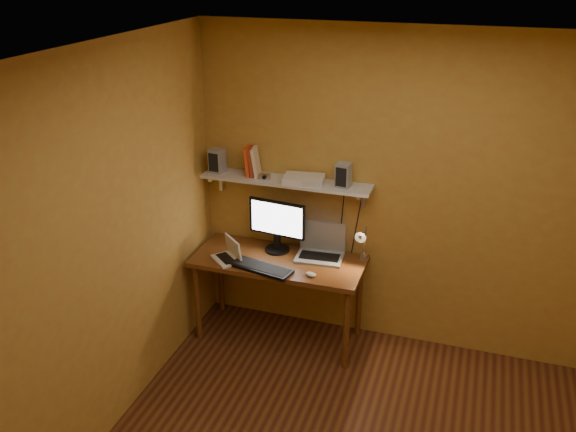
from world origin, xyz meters
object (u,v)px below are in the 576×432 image
(monitor, at_px, (277,223))
(keyboard, at_px, (262,268))
(wall_shelf, at_px, (286,181))
(netbook, at_px, (229,254))
(router, at_px, (304,179))
(desk, at_px, (279,268))
(desk_lamp, at_px, (362,241))
(laptop, at_px, (321,248))
(speaker_left, at_px, (217,161))
(shelf_camera, at_px, (265,177))
(mouse, at_px, (311,274))
(speaker_right, at_px, (343,175))

(monitor, bearing_deg, keyboard, -84.58)
(wall_shelf, distance_m, netbook, 0.75)
(monitor, distance_m, router, 0.46)
(desk, relative_size, keyboard, 2.78)
(desk_lamp, bearing_deg, laptop, 173.64)
(keyboard, relative_size, speaker_left, 2.55)
(monitor, xyz_separation_m, shelf_camera, (-0.10, -0.01, 0.40))
(mouse, xyz_separation_m, speaker_right, (0.14, 0.37, 0.70))
(speaker_left, bearing_deg, router, 6.65)
(mouse, height_order, speaker_left, speaker_left)
(mouse, distance_m, speaker_right, 0.81)
(desk, relative_size, laptop, 3.50)
(speaker_left, bearing_deg, speaker_right, 7.27)
(desk, distance_m, mouse, 0.40)
(monitor, bearing_deg, router, 14.89)
(desk, height_order, speaker_right, speaker_right)
(wall_shelf, relative_size, keyboard, 2.78)
(wall_shelf, bearing_deg, desk, -90.00)
(monitor, distance_m, laptop, 0.41)
(desk, relative_size, router, 4.38)
(speaker_right, bearing_deg, router, -172.33)
(speaker_right, bearing_deg, monitor, -169.36)
(netbook, distance_m, keyboard, 0.32)
(desk, xyz_separation_m, keyboard, (-0.07, -0.21, 0.10))
(shelf_camera, xyz_separation_m, router, (0.32, 0.04, -0.00))
(monitor, xyz_separation_m, laptop, (0.37, 0.02, -0.18))
(keyboard, bearing_deg, desk, 83.87)
(wall_shelf, distance_m, mouse, 0.78)
(wall_shelf, xyz_separation_m, netbook, (-0.38, -0.33, -0.56))
(mouse, relative_size, shelf_camera, 0.97)
(wall_shelf, bearing_deg, shelf_camera, -160.52)
(netbook, bearing_deg, laptop, 64.62)
(desk, height_order, laptop, laptop)
(netbook, xyz_separation_m, desk_lamp, (1.04, 0.26, 0.16))
(mouse, bearing_deg, desk, 169.53)
(monitor, height_order, speaker_left, speaker_left)
(mouse, bearing_deg, laptop, 112.59)
(wall_shelf, height_order, router, router)
(speaker_left, distance_m, speaker_right, 1.07)
(keyboard, bearing_deg, wall_shelf, 92.23)
(mouse, bearing_deg, keyboard, -157.58)
(speaker_right, xyz_separation_m, router, (-0.32, -0.01, -0.07))
(laptop, distance_m, speaker_left, 1.12)
(keyboard, height_order, shelf_camera, shelf_camera)
(laptop, xyz_separation_m, keyboard, (-0.38, -0.38, -0.06))
(mouse, bearing_deg, desk_lamp, 63.42)
(desk, bearing_deg, wall_shelf, 90.00)
(shelf_camera, bearing_deg, netbook, -128.57)
(netbook, bearing_deg, speaker_right, 61.50)
(monitor, height_order, laptop, monitor)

